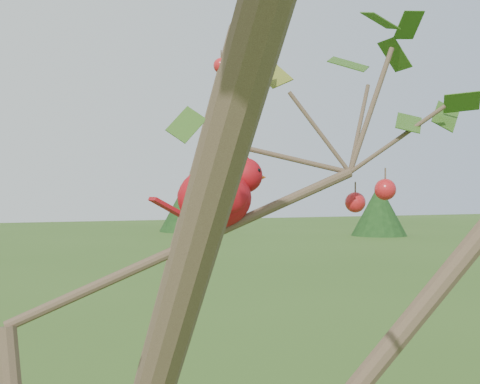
{
  "coord_description": "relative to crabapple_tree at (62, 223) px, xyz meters",
  "views": [
    {
      "loc": [
        -0.08,
        -1.03,
        2.18
      ],
      "look_at": [
        0.34,
        0.08,
        2.16
      ],
      "focal_mm": 50.0,
      "sensor_mm": 36.0,
      "label": 1
    }
  ],
  "objects": [
    {
      "name": "cardinal",
      "position": [
        0.28,
        0.1,
        0.04
      ],
      "size": [
        0.23,
        0.13,
        0.16
      ],
      "rotation": [
        0.0,
        0.0,
        0.15
      ],
      "color": "#A20D14",
      "rests_on": "ground"
    },
    {
      "name": "crabapple_tree",
      "position": [
        0.0,
        0.0,
        0.0
      ],
      "size": [
        2.35,
        2.05,
        2.95
      ],
      "color": "#413023",
      "rests_on": "ground"
    }
  ]
}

